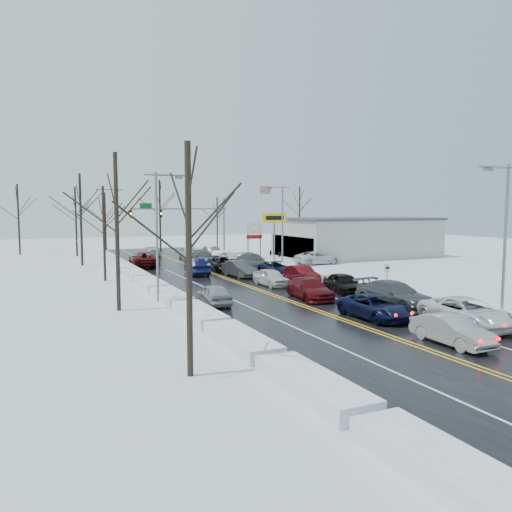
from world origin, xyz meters
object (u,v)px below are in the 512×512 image
tires_plus_sign (274,221)px  oncoming_car_0 (197,275)px  dealership_building (356,237)px  flagpole (261,213)px  traffic_signal_mast (189,216)px

tires_plus_sign → oncoming_car_0: (-12.13, -7.28, -4.99)m
tires_plus_sign → oncoming_car_0: 15.00m
tires_plus_sign → dealership_building: size_ratio=0.29×
flagpole → oncoming_car_0: bearing=-128.3°
traffic_signal_mast → flagpole: size_ratio=1.33×
traffic_signal_mast → tires_plus_sign: bearing=-59.5°
oncoming_car_0 → tires_plus_sign: bearing=-142.9°
flagpole → oncoming_car_0: (-16.80, -21.28, -5.93)m
traffic_signal_mast → flagpole: (11.72, 2.01, 0.45)m
dealership_building → traffic_signal_mast: bearing=154.1°
tires_plus_sign → flagpole: 14.79m
traffic_signal_mast → flagpole: flagpole is taller
dealership_building → tires_plus_sign: bearing=-171.5°
flagpole → tires_plus_sign: bearing=-108.4°
traffic_signal_mast → dealership_building: 23.01m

